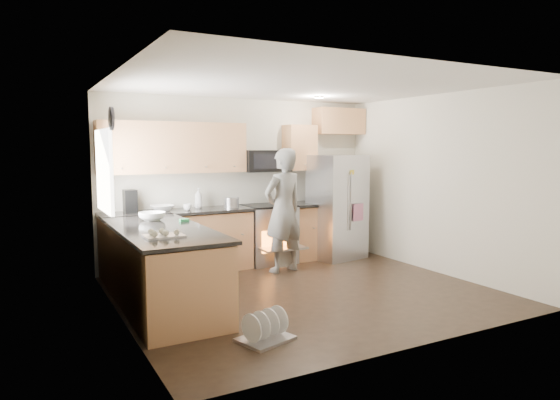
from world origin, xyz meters
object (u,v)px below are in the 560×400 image
refrigerator (337,207)px  person (283,210)px  dish_rack (265,332)px  stove_range (269,220)px

refrigerator → person: 1.28m
person → dish_rack: 2.82m
stove_range → refrigerator: 1.19m
stove_range → refrigerator: size_ratio=1.05×
person → dish_rack: bearing=46.1°
stove_range → refrigerator: bearing=-11.9°
stove_range → refrigerator: (1.15, -0.24, 0.18)m
stove_range → dish_rack: size_ratio=3.12×
stove_range → refrigerator: stove_range is taller
person → dish_rack: size_ratio=3.18×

